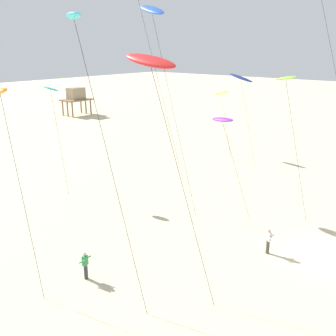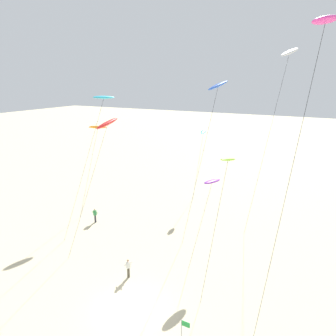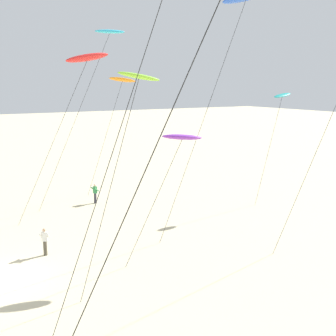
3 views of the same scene
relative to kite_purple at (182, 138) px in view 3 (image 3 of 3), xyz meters
name	(u,v)px [view 3 (image 3 of 3)]	position (x,y,z in m)	size (l,w,h in m)	color
kite_purple	(182,138)	(0.00, 0.00, 0.00)	(1.41, 4.44, 7.44)	purple
kite_orange	(122,80)	(-15.65, 3.61, 3.21)	(1.51, 4.57, 10.77)	orange
kite_red	(87,58)	(-10.02, -1.61, 4.69)	(1.81, 6.90, 12.47)	red
kite_cyan	(109,33)	(-12.56, 1.19, 6.79)	(2.27, 7.14, 14.25)	#33BFE0
kite_teal	(282,97)	(-6.07, 13.54, 1.86)	(0.88, 3.10, 9.40)	teal
kite_lime	(138,80)	(2.38, -3.83, 3.06)	(1.14, 3.88, 10.63)	#8CD833
kite_flyer_nearest	(95,193)	(-13.83, 0.05, -6.22)	(0.65, 0.63, 1.67)	#33333D
kite_flyer_middle	(45,241)	(-4.68, -6.59, -6.22)	(0.66, 0.68, 1.67)	#4C4738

